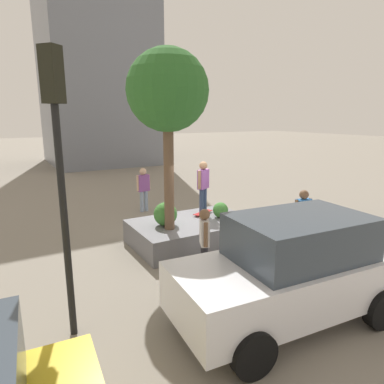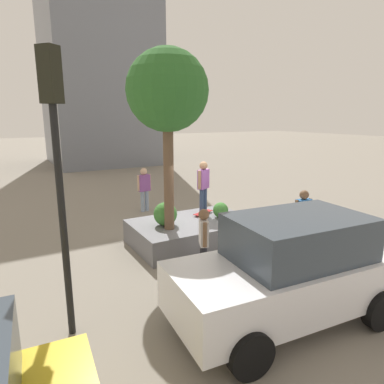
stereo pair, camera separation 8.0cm
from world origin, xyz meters
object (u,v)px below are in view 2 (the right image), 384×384
(skateboard, at_px, (203,213))
(bystander_watching, at_px, (144,186))
(skateboarder, at_px, (203,183))
(passerby_with_bag, at_px, (204,238))
(pedestrian_crossing, at_px, (303,215))
(plaza_tree, at_px, (167,92))
(police_car, at_px, (290,269))
(planter_ledge, at_px, (192,232))
(traffic_light_corner, at_px, (57,150))

(skateboard, relative_size, bystander_watching, 0.46)
(skateboarder, xyz_separation_m, passerby_with_bag, (1.50, 2.48, -0.75))
(skateboard, relative_size, passerby_with_bag, 0.49)
(skateboarder, distance_m, pedestrian_crossing, 3.15)
(bystander_watching, height_order, pedestrian_crossing, bystander_watching)
(plaza_tree, bearing_deg, pedestrian_crossing, 155.38)
(passerby_with_bag, bearing_deg, police_car, 99.76)
(skateboard, height_order, skateboarder, skateboarder)
(planter_ledge, xyz_separation_m, passerby_with_bag, (0.85, 2.07, 0.62))
(skateboard, height_order, passerby_with_bag, passerby_with_bag)
(skateboarder, bearing_deg, skateboard, -45.00)
(plaza_tree, xyz_separation_m, police_car, (-0.48, 4.12, -3.37))
(skateboarder, distance_m, bystander_watching, 3.70)
(passerby_with_bag, bearing_deg, bystander_watching, -98.47)
(passerby_with_bag, bearing_deg, plaza_tree, -87.80)
(planter_ledge, height_order, skateboarder, skateboarder)
(skateboarder, height_order, police_car, skateboarder)
(planter_ledge, height_order, skateboard, skateboard)
(pedestrian_crossing, bearing_deg, skateboard, -50.30)
(plaza_tree, xyz_separation_m, skateboarder, (-1.57, -0.74, -2.69))
(skateboard, relative_size, skateboarder, 0.49)
(planter_ledge, bearing_deg, bystander_watching, -90.75)
(police_car, distance_m, bystander_watching, 8.46)
(planter_ledge, height_order, bystander_watching, bystander_watching)
(skateboarder, height_order, traffic_light_corner, traffic_light_corner)
(bystander_watching, bearing_deg, police_car, 86.64)
(planter_ledge, bearing_deg, police_car, 84.30)
(police_car, height_order, passerby_with_bag, police_car)
(planter_ledge, bearing_deg, skateboarder, -147.43)
(skateboarder, xyz_separation_m, bystander_watching, (0.60, -3.59, -0.69))
(plaza_tree, distance_m, bystander_watching, 5.58)
(plaza_tree, height_order, passerby_with_bag, plaza_tree)
(police_car, relative_size, passerby_with_bag, 2.70)
(skateboarder, relative_size, police_car, 0.37)
(skateboard, distance_m, bystander_watching, 3.65)
(traffic_light_corner, relative_size, passerby_with_bag, 2.89)
(bystander_watching, bearing_deg, pedestrian_crossing, 113.28)
(planter_ledge, distance_m, pedestrian_crossing, 3.32)
(traffic_light_corner, height_order, pedestrian_crossing, traffic_light_corner)
(bystander_watching, height_order, passerby_with_bag, bystander_watching)
(plaza_tree, height_order, pedestrian_crossing, plaza_tree)
(skateboard, relative_size, traffic_light_corner, 0.17)
(planter_ledge, xyz_separation_m, police_car, (0.44, 4.44, 0.69))
(planter_ledge, distance_m, plaza_tree, 4.18)
(skateboard, bearing_deg, pedestrian_crossing, 129.70)
(traffic_light_corner, height_order, bystander_watching, traffic_light_corner)
(planter_ledge, relative_size, plaza_tree, 0.74)
(police_car, bearing_deg, skateboard, -102.70)
(pedestrian_crossing, bearing_deg, police_car, 39.32)
(planter_ledge, relative_size, skateboarder, 2.17)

